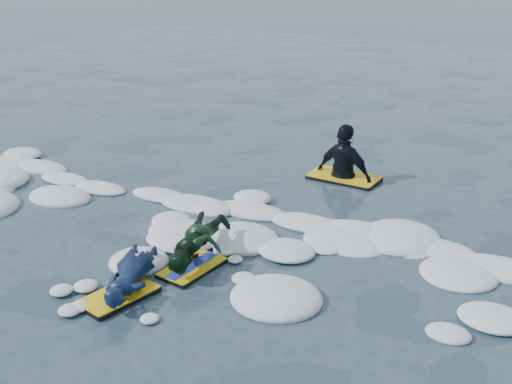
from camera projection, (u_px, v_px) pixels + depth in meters
ground at (175, 252)px, 8.89m from camera, size 120.00×120.00×0.00m
foam_band at (212, 225)px, 9.75m from camera, size 12.00×3.10×0.30m
prone_woman_unit at (129, 277)px, 7.86m from camera, size 0.97×1.52×0.36m
prone_child_unit at (199, 246)px, 8.46m from camera, size 0.87×1.46×0.54m
waiting_rider_unit at (344, 176)px, 11.51m from camera, size 1.32×0.80×1.89m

